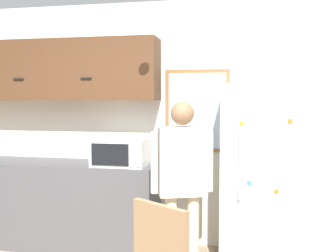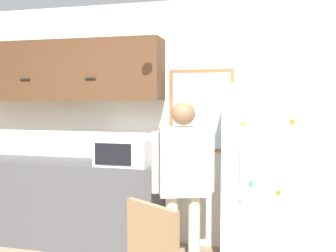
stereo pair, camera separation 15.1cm
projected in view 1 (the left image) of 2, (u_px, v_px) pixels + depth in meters
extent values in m
cube|color=silver|center=(158.00, 124.00, 4.21)|extent=(6.00, 0.06, 2.70)
cube|color=#4C4C51|center=(58.00, 204.00, 4.17)|extent=(2.25, 0.57, 0.94)
cube|color=#51331E|center=(59.00, 70.00, 4.17)|extent=(2.25, 0.35, 0.66)
cube|color=black|center=(18.00, 79.00, 4.07)|extent=(0.12, 0.01, 0.01)
cube|color=black|center=(86.00, 78.00, 3.92)|extent=(0.12, 0.01, 0.01)
cube|color=white|center=(121.00, 152.00, 3.93)|extent=(0.56, 0.39, 0.28)
cube|color=black|center=(110.00, 155.00, 3.75)|extent=(0.39, 0.01, 0.22)
cube|color=#B2B2B2|center=(137.00, 155.00, 3.69)|extent=(0.08, 0.01, 0.23)
cylinder|color=beige|center=(171.00, 235.00, 3.45)|extent=(0.11, 0.11, 0.76)
cylinder|color=beige|center=(193.00, 234.00, 3.48)|extent=(0.11, 0.11, 0.76)
cube|color=beige|center=(182.00, 161.00, 3.41)|extent=(0.48, 0.35, 0.63)
sphere|color=#8C6647|center=(182.00, 113.00, 3.38)|extent=(0.21, 0.21, 0.21)
cylinder|color=beige|center=(154.00, 163.00, 3.38)|extent=(0.07, 0.07, 0.56)
cylinder|color=beige|center=(209.00, 161.00, 3.45)|extent=(0.07, 0.07, 0.56)
cube|color=silver|center=(262.00, 175.00, 3.67)|extent=(0.80, 0.64, 1.78)
cylinder|color=silver|center=(240.00, 166.00, 3.37)|extent=(0.02, 0.02, 0.62)
cube|color=orange|center=(276.00, 191.00, 3.34)|extent=(0.04, 0.01, 0.04)
cube|color=#338CDB|center=(249.00, 183.00, 3.38)|extent=(0.04, 0.01, 0.04)
cube|color=yellow|center=(242.00, 123.00, 3.36)|extent=(0.04, 0.01, 0.04)
cube|color=orange|center=(290.00, 121.00, 3.28)|extent=(0.04, 0.01, 0.04)
cube|color=#997551|center=(160.00, 250.00, 2.23)|extent=(0.38, 0.25, 0.55)
cube|color=olive|center=(197.00, 111.00, 4.07)|extent=(0.70, 0.04, 0.89)
cube|color=silver|center=(197.00, 111.00, 4.05)|extent=(0.62, 0.01, 0.81)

